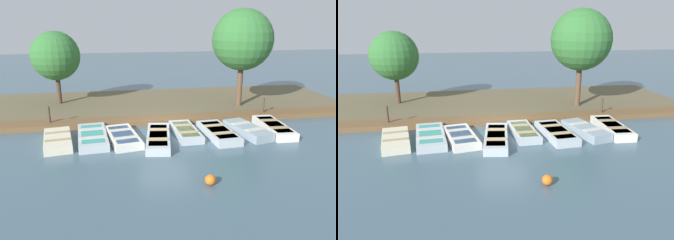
% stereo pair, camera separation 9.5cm
% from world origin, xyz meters
% --- Properties ---
extents(ground_plane, '(80.00, 80.00, 0.00)m').
position_xyz_m(ground_plane, '(0.00, 0.00, 0.00)').
color(ground_plane, '#425B6B').
extents(shore_bank, '(8.00, 24.00, 0.17)m').
position_xyz_m(shore_bank, '(-5.00, 0.00, 0.08)').
color(shore_bank, brown).
rests_on(shore_bank, ground_plane).
extents(dock_walkway, '(1.19, 23.81, 0.25)m').
position_xyz_m(dock_walkway, '(-1.37, 0.00, 0.13)').
color(dock_walkway, brown).
rests_on(dock_walkway, ground_plane).
extents(rowboat_0, '(2.79, 1.53, 0.38)m').
position_xyz_m(rowboat_0, '(1.07, -4.83, 0.19)').
color(rowboat_0, beige).
rests_on(rowboat_0, ground_plane).
extents(rowboat_1, '(3.20, 1.53, 0.37)m').
position_xyz_m(rowboat_1, '(0.87, -3.37, 0.18)').
color(rowboat_1, '#B2BCC1').
rests_on(rowboat_1, ground_plane).
extents(rowboat_2, '(3.06, 1.68, 0.33)m').
position_xyz_m(rowboat_2, '(1.05, -2.04, 0.16)').
color(rowboat_2, silver).
rests_on(rowboat_2, ground_plane).
extents(rowboat_3, '(3.47, 1.47, 0.37)m').
position_xyz_m(rowboat_3, '(1.49, -0.51, 0.18)').
color(rowboat_3, '#B2BCC1').
rests_on(rowboat_3, ground_plane).
extents(rowboat_4, '(2.80, 1.13, 0.33)m').
position_xyz_m(rowboat_4, '(0.79, 0.87, 0.16)').
color(rowboat_4, '#B2BCC1').
rests_on(rowboat_4, ground_plane).
extents(rowboat_5, '(3.05, 1.36, 0.37)m').
position_xyz_m(rowboat_5, '(1.25, 2.31, 0.18)').
color(rowboat_5, '#B2BCC1').
rests_on(rowboat_5, ground_plane).
extents(rowboat_6, '(2.86, 1.60, 0.41)m').
position_xyz_m(rowboat_6, '(1.17, 3.76, 0.20)').
color(rowboat_6, '#8C9EA8').
rests_on(rowboat_6, ground_plane).
extents(rowboat_7, '(3.13, 1.12, 0.40)m').
position_xyz_m(rowboat_7, '(1.00, 5.17, 0.20)').
color(rowboat_7, silver).
rests_on(rowboat_7, ground_plane).
extents(mooring_post_near, '(0.12, 0.12, 1.11)m').
position_xyz_m(mooring_post_near, '(-1.41, -5.57, 0.56)').
color(mooring_post_near, '#47382D').
rests_on(mooring_post_near, ground_plane).
extents(mooring_post_far, '(0.12, 0.12, 1.11)m').
position_xyz_m(mooring_post_far, '(-1.41, 5.73, 0.56)').
color(mooring_post_far, '#47382D').
rests_on(mooring_post_far, ground_plane).
extents(buoy, '(0.35, 0.35, 0.35)m').
position_xyz_m(buoy, '(5.67, 0.62, 0.18)').
color(buoy, orange).
rests_on(buoy, ground_plane).
extents(park_tree_far_left, '(2.91, 2.91, 4.55)m').
position_xyz_m(park_tree_far_left, '(-5.77, -5.69, 3.08)').
color(park_tree_far_left, '#4C3828').
rests_on(park_tree_far_left, ground_plane).
extents(park_tree_left, '(3.51, 3.51, 5.81)m').
position_xyz_m(park_tree_left, '(-3.45, 5.11, 4.04)').
color(park_tree_left, brown).
rests_on(park_tree_left, ground_plane).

